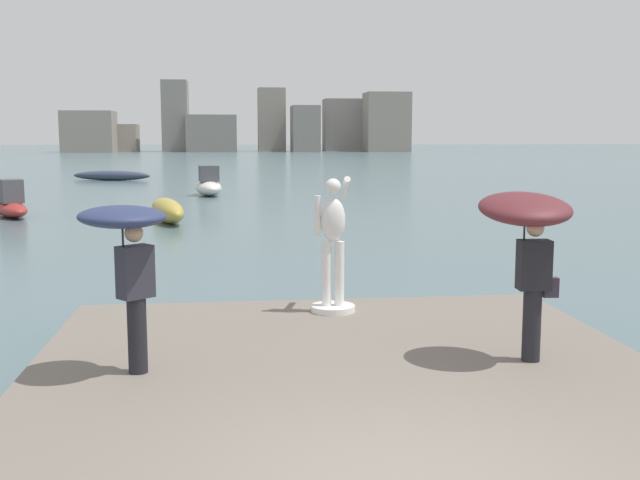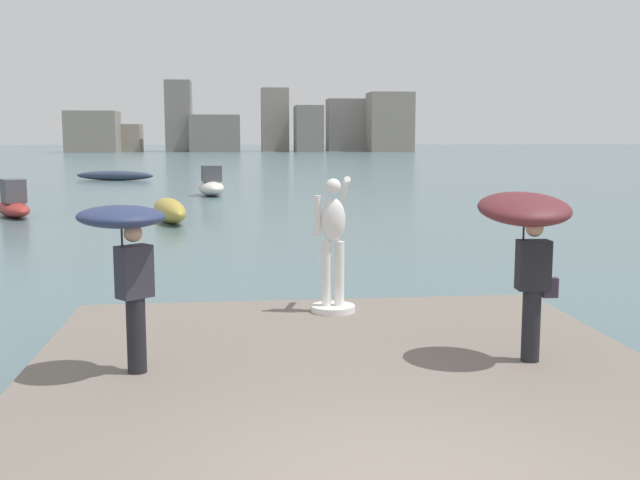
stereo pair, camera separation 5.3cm
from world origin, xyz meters
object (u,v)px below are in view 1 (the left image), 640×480
(boat_near, at_px, (167,210))
(boat_leftward, at_px, (10,204))
(boat_mid, at_px, (112,176))
(boat_rightward, at_px, (209,185))
(onlooker_left, at_px, (127,242))
(onlooker_right, at_px, (527,226))
(statue_white_figure, at_px, (333,251))

(boat_near, xyz_separation_m, boat_leftward, (-6.12, 2.51, 0.06))
(boat_near, bearing_deg, boat_mid, 102.54)
(boat_near, relative_size, boat_rightward, 1.24)
(onlooker_left, bearing_deg, boat_leftward, 108.35)
(onlooker_right, xyz_separation_m, boat_leftward, (-11.89, 21.76, -1.56))
(statue_white_figure, xyz_separation_m, onlooker_left, (-2.72, -2.85, 0.59))
(onlooker_left, relative_size, onlooker_right, 0.93)
(statue_white_figure, xyz_separation_m, boat_near, (-3.82, 16.39, -0.92))
(statue_white_figure, xyz_separation_m, onlooker_right, (1.95, -2.86, 0.70))
(onlooker_left, distance_m, boat_rightward, 31.30)
(onlooker_left, bearing_deg, boat_near, 93.26)
(statue_white_figure, xyz_separation_m, boat_mid, (-9.63, 42.52, -1.01))
(statue_white_figure, bearing_deg, boat_rightward, 95.35)
(boat_near, distance_m, boat_leftward, 6.61)
(statue_white_figure, height_order, boat_near, statue_white_figure)
(onlooker_right, bearing_deg, statue_white_figure, 124.32)
(statue_white_figure, bearing_deg, boat_mid, 102.76)
(onlooker_left, bearing_deg, statue_white_figure, 46.28)
(onlooker_right, distance_m, boat_rightward, 31.65)
(onlooker_right, relative_size, boat_mid, 0.38)
(boat_leftward, bearing_deg, statue_white_figure, -62.27)
(boat_near, bearing_deg, onlooker_left, -86.74)
(boat_rightward, bearing_deg, onlooker_right, -81.62)
(onlooker_left, xyz_separation_m, boat_mid, (-6.91, 45.37, -1.59))
(onlooker_left, height_order, boat_rightward, onlooker_left)
(boat_rightward, bearing_deg, boat_leftward, -127.40)
(boat_rightward, bearing_deg, boat_mid, 116.31)
(onlooker_left, bearing_deg, boat_mid, 98.66)
(onlooker_right, bearing_deg, boat_leftward, 118.65)
(statue_white_figure, distance_m, boat_leftward, 21.37)
(onlooker_left, xyz_separation_m, boat_leftward, (-7.21, 21.75, -1.45))
(boat_leftward, distance_m, boat_rightward, 11.98)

